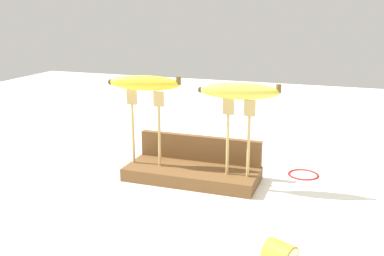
{
  "coord_description": "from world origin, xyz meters",
  "views": [
    {
      "loc": [
        0.34,
        -0.98,
        0.41
      ],
      "look_at": [
        0.0,
        0.0,
        0.13
      ],
      "focal_mm": 42.49,
      "sensor_mm": 36.0,
      "label": 1
    }
  ],
  "objects_px": {
    "fork_stand_left": "(146,121)",
    "banana_raised_left": "(145,83)",
    "fork_stand_right": "(238,131)",
    "wire_coil": "(303,174)",
    "fork_fallen_near": "(215,147)",
    "banana_raised_right": "(239,91)",
    "banana_chunk_near": "(281,255)"
  },
  "relations": [
    {
      "from": "banana_raised_right",
      "to": "wire_coil",
      "type": "xyz_separation_m",
      "value": [
        0.14,
        0.14,
        -0.23
      ]
    },
    {
      "from": "fork_stand_right",
      "to": "banana_chunk_near",
      "type": "relative_size",
      "value": 2.97
    },
    {
      "from": "fork_stand_left",
      "to": "fork_stand_right",
      "type": "bearing_deg",
      "value": 0.0
    },
    {
      "from": "banana_raised_right",
      "to": "fork_stand_right",
      "type": "bearing_deg",
      "value": 7.68
    },
    {
      "from": "fork_stand_right",
      "to": "wire_coil",
      "type": "height_order",
      "value": "fork_stand_right"
    },
    {
      "from": "banana_raised_left",
      "to": "banana_raised_right",
      "type": "xyz_separation_m",
      "value": [
        0.23,
        0.0,
        -0.01
      ]
    },
    {
      "from": "banana_chunk_near",
      "to": "wire_coil",
      "type": "relative_size",
      "value": 0.78
    },
    {
      "from": "banana_chunk_near",
      "to": "wire_coil",
      "type": "distance_m",
      "value": 0.44
    },
    {
      "from": "banana_raised_left",
      "to": "fork_stand_left",
      "type": "bearing_deg",
      "value": 8.78
    },
    {
      "from": "banana_raised_right",
      "to": "banana_chunk_near",
      "type": "distance_m",
      "value": 0.39
    },
    {
      "from": "fork_stand_right",
      "to": "banana_chunk_near",
      "type": "xyz_separation_m",
      "value": [
        0.15,
        -0.3,
        -0.12
      ]
    },
    {
      "from": "wire_coil",
      "to": "fork_stand_left",
      "type": "bearing_deg",
      "value": -159.71
    },
    {
      "from": "banana_raised_left",
      "to": "fork_fallen_near",
      "type": "bearing_deg",
      "value": 71.18
    },
    {
      "from": "fork_stand_left",
      "to": "banana_raised_right",
      "type": "distance_m",
      "value": 0.25
    },
    {
      "from": "wire_coil",
      "to": "banana_chunk_near",
      "type": "bearing_deg",
      "value": -88.78
    },
    {
      "from": "fork_stand_left",
      "to": "fork_fallen_near",
      "type": "xyz_separation_m",
      "value": [
        0.09,
        0.28,
        -0.14
      ]
    },
    {
      "from": "fork_stand_right",
      "to": "banana_raised_left",
      "type": "distance_m",
      "value": 0.25
    },
    {
      "from": "fork_stand_right",
      "to": "fork_fallen_near",
      "type": "xyz_separation_m",
      "value": [
        -0.14,
        0.28,
        -0.14
      ]
    },
    {
      "from": "banana_raised_left",
      "to": "banana_raised_right",
      "type": "distance_m",
      "value": 0.23
    },
    {
      "from": "banana_raised_right",
      "to": "wire_coil",
      "type": "distance_m",
      "value": 0.3
    },
    {
      "from": "fork_stand_right",
      "to": "wire_coil",
      "type": "xyz_separation_m",
      "value": [
        0.14,
        0.14,
        -0.14
      ]
    },
    {
      "from": "wire_coil",
      "to": "banana_raised_right",
      "type": "bearing_deg",
      "value": -135.43
    },
    {
      "from": "banana_raised_right",
      "to": "wire_coil",
      "type": "height_order",
      "value": "banana_raised_right"
    },
    {
      "from": "fork_stand_right",
      "to": "banana_raised_right",
      "type": "distance_m",
      "value": 0.09
    },
    {
      "from": "banana_raised_right",
      "to": "wire_coil",
      "type": "bearing_deg",
      "value": 44.57
    },
    {
      "from": "fork_stand_left",
      "to": "banana_raised_left",
      "type": "distance_m",
      "value": 0.09
    },
    {
      "from": "fork_stand_left",
      "to": "banana_raised_left",
      "type": "relative_size",
      "value": 1.02
    },
    {
      "from": "fork_stand_left",
      "to": "fork_fallen_near",
      "type": "bearing_deg",
      "value": 71.19
    },
    {
      "from": "banana_chunk_near",
      "to": "fork_fallen_near",
      "type": "bearing_deg",
      "value": 116.14
    },
    {
      "from": "fork_stand_right",
      "to": "fork_fallen_near",
      "type": "bearing_deg",
      "value": 116.06
    },
    {
      "from": "fork_fallen_near",
      "to": "wire_coil",
      "type": "bearing_deg",
      "value": -27.29
    },
    {
      "from": "fork_stand_left",
      "to": "banana_chunk_near",
      "type": "distance_m",
      "value": 0.5
    }
  ]
}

